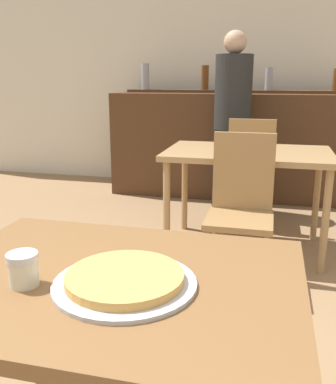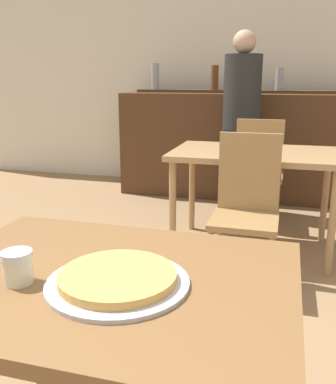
{
  "view_description": "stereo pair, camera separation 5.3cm",
  "coord_description": "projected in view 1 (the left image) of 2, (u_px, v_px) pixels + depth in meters",
  "views": [
    {
      "loc": [
        0.41,
        -1.02,
        1.27
      ],
      "look_at": [
        0.03,
        0.55,
        0.84
      ],
      "focal_mm": 40.0,
      "sensor_mm": 36.0,
      "label": 1
    },
    {
      "loc": [
        0.46,
        -1.01,
        1.27
      ],
      "look_at": [
        0.03,
        0.55,
        0.84
      ],
      "focal_mm": 40.0,
      "sensor_mm": 36.0,
      "label": 2
    }
  ],
  "objects": [
    {
      "name": "bar_back_shelf",
      "position": [
        233.0,
        88.0,
        4.6
      ],
      "size": [
        2.39,
        0.24,
        0.31
      ],
      "color": "#4C2D19",
      "rests_on": "bar_counter"
    },
    {
      "name": "bar_counter",
      "position": [
        233.0,
        146.0,
        4.62
      ],
      "size": [
        2.6,
        0.56,
        1.1
      ],
      "color": "#4C2D19",
      "rests_on": "ground_plane"
    },
    {
      "name": "cheese_shaker",
      "position": [
        23.0,
        269.0,
        1.13
      ],
      "size": [
        0.08,
        0.08,
        0.09
      ],
      "color": "beige",
      "rests_on": "dining_table_near"
    },
    {
      "name": "pizza_tray",
      "position": [
        125.0,
        280.0,
        1.13
      ],
      "size": [
        0.38,
        0.38,
        0.04
      ],
      "color": "#B7B7BC",
      "rests_on": "dining_table_near"
    },
    {
      "name": "dining_table_near",
      "position": [
        113.0,
        303.0,
        1.21
      ],
      "size": [
        1.06,
        0.79,
        0.74
      ],
      "color": "brown",
      "rests_on": "ground_plane"
    },
    {
      "name": "chair_far_side_front",
      "position": [
        241.0,
        201.0,
        2.64
      ],
      "size": [
        0.4,
        0.4,
        0.94
      ],
      "color": "olive",
      "rests_on": "ground_plane"
    },
    {
      "name": "person_standing",
      "position": [
        232.0,
        117.0,
        3.98
      ],
      "size": [
        0.34,
        0.34,
        1.67
      ],
      "color": "#2D2D38",
      "rests_on": "ground_plane"
    },
    {
      "name": "dining_table_far",
      "position": [
        248.0,
        162.0,
        3.11
      ],
      "size": [
        1.18,
        0.75,
        0.76
      ],
      "color": "#A87F51",
      "rests_on": "ground_plane"
    },
    {
      "name": "chair_far_side_back",
      "position": [
        251.0,
        166.0,
        3.66
      ],
      "size": [
        0.4,
        0.4,
        0.94
      ],
      "rotation": [
        0.0,
        0.0,
        3.14
      ],
      "color": "olive",
      "rests_on": "ground_plane"
    },
    {
      "name": "wall_back",
      "position": [
        240.0,
        65.0,
        4.87
      ],
      "size": [
        8.0,
        0.05,
        2.8
      ],
      "color": "silver",
      "rests_on": "ground_plane"
    }
  ]
}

